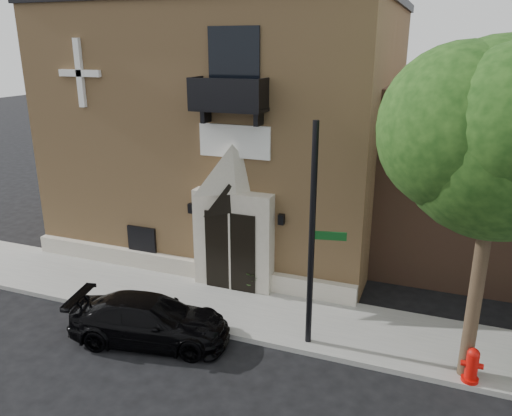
{
  "coord_description": "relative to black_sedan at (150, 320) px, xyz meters",
  "views": [
    {
      "loc": [
        4.95,
        -10.84,
        7.67
      ],
      "look_at": [
        0.05,
        2.0,
        3.18
      ],
      "focal_mm": 35.0,
      "sensor_mm": 36.0,
      "label": 1
    }
  ],
  "objects": [
    {
      "name": "ground",
      "position": [
        1.93,
        0.81,
        -0.63
      ],
      "size": [
        120.0,
        120.0,
        0.0
      ],
      "primitive_type": "plane",
      "color": "black",
      "rests_on": "ground"
    },
    {
      "name": "sidewalk",
      "position": [
        2.93,
        2.31,
        -0.55
      ],
      "size": [
        42.0,
        3.0,
        0.15
      ],
      "primitive_type": "cube",
      "color": "gray",
      "rests_on": "ground"
    },
    {
      "name": "church",
      "position": [
        -1.05,
        8.76,
        4.01
      ],
      "size": [
        12.2,
        11.01,
        9.3
      ],
      "color": "tan",
      "rests_on": "ground"
    },
    {
      "name": "street_tree_left",
      "position": [
        7.96,
        1.16,
        5.24
      ],
      "size": [
        4.97,
        4.38,
        7.77
      ],
      "color": "#38281C",
      "rests_on": "sidewalk"
    },
    {
      "name": "black_sedan",
      "position": [
        0.0,
        0.0,
        0.0
      ],
      "size": [
        4.58,
        2.55,
        1.25
      ],
      "primitive_type": "imported",
      "rotation": [
        0.0,
        0.0,
        1.76
      ],
      "color": "black",
      "rests_on": "ground"
    },
    {
      "name": "street_sign",
      "position": [
        4.07,
        1.3,
        2.48
      ],
      "size": [
        1.04,
        0.92,
        5.88
      ],
      "rotation": [
        0.0,
        0.0,
        0.2
      ],
      "color": "black",
      "rests_on": "sidewalk"
    },
    {
      "name": "fire_hydrant",
      "position": [
        8.06,
        1.01,
        -0.05
      ],
      "size": [
        0.5,
        0.4,
        0.87
      ],
      "color": "#BA0B06",
      "rests_on": "sidewalk"
    },
    {
      "name": "planter",
      "position": [
        1.6,
        3.43,
        -0.14
      ],
      "size": [
        0.71,
        0.65,
        0.67
      ],
      "primitive_type": "imported",
      "rotation": [
        0.0,
        0.0,
        -0.23
      ],
      "color": "#385B28",
      "rests_on": "sidewalk"
    }
  ]
}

